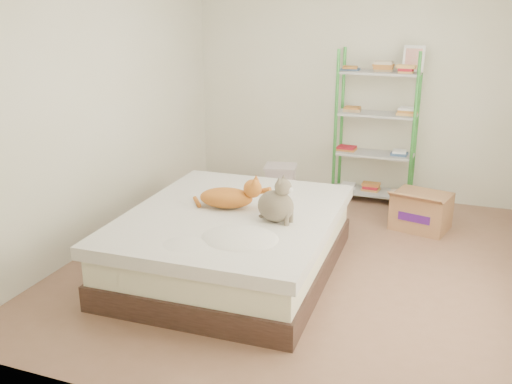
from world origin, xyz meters
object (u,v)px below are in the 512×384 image
at_px(grey_cat, 276,199).
at_px(cardboard_box, 421,211).
at_px(bed, 232,242).
at_px(white_bin, 280,182).
at_px(orange_cat, 226,195).
at_px(shelf_unit, 376,130).

height_order(grey_cat, cardboard_box, grey_cat).
xyz_separation_m(bed, white_bin, (-0.19, 1.89, -0.06)).
bearing_deg(cardboard_box, white_bin, -179.12).
bearing_deg(bed, cardboard_box, 46.04).
relative_size(bed, grey_cat, 5.79).
xyz_separation_m(orange_cat, white_bin, (-0.10, 1.80, -0.43)).
relative_size(shelf_unit, cardboard_box, 2.86).
xyz_separation_m(bed, cardboard_box, (1.40, 1.54, -0.08)).
height_order(orange_cat, shelf_unit, shelf_unit).
relative_size(bed, white_bin, 5.15).
bearing_deg(grey_cat, shelf_unit, -1.71).
xyz_separation_m(grey_cat, shelf_unit, (0.40, 2.30, 0.12)).
bearing_deg(shelf_unit, cardboard_box, -49.49).
xyz_separation_m(grey_cat, cardboard_box, (1.00, 1.60, -0.52)).
bearing_deg(white_bin, bed, -84.15).
distance_m(bed, shelf_unit, 2.44).
relative_size(grey_cat, cardboard_box, 0.60).
distance_m(bed, cardboard_box, 2.08).
bearing_deg(orange_cat, cardboard_box, 33.28).
distance_m(orange_cat, grey_cat, 0.52).
xyz_separation_m(orange_cat, shelf_unit, (0.89, 2.14, 0.19)).
relative_size(bed, orange_cat, 3.95).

